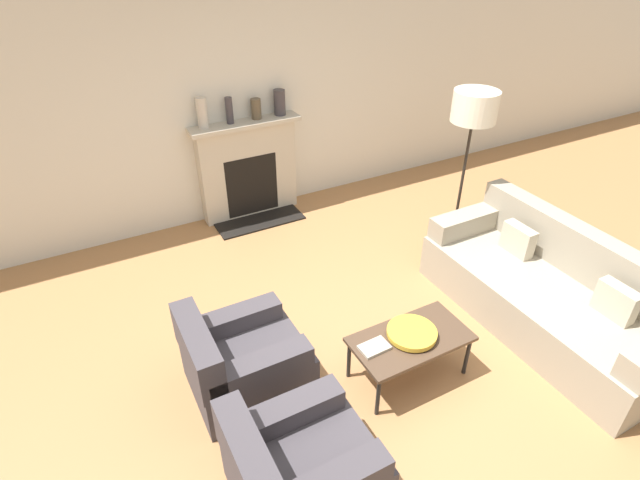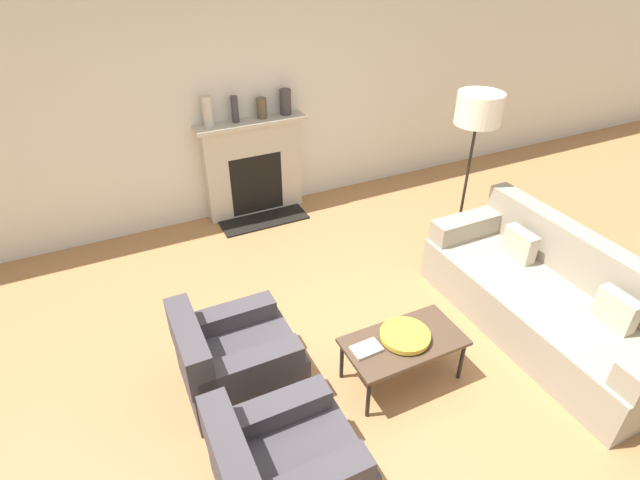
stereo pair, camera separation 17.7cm
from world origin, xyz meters
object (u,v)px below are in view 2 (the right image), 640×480
object	(u,v)px
armchair_far	(234,359)
mantel_vase_right	(285,102)
mantel_vase_center_left	(235,109)
fireplace	(254,169)
armchair_near	(283,468)
coffee_table	(404,344)
mantel_vase_center_right	(262,108)
floor_lamp	(477,118)
book	(366,349)
mantel_vase_left	(208,111)
couch	(549,300)
bowl	(405,335)

from	to	relation	value
armchair_far	mantel_vase_right	xyz separation A→B (m)	(1.53, 2.59, 1.05)
armchair_far	mantel_vase_center_left	world-z (taller)	mantel_vase_center_left
fireplace	armchair_near	world-z (taller)	fireplace
coffee_table	armchair_far	bearing A→B (deg)	157.44
mantel_vase_center_right	floor_lamp	bearing A→B (deg)	-49.40
fireplace	book	bearing A→B (deg)	-93.47
armchair_near	mantel_vase_center_right	world-z (taller)	mantel_vase_center_right
mantel_vase_left	coffee_table	bearing A→B (deg)	-79.13
floor_lamp	mantel_vase_right	xyz separation A→B (m)	(-1.25, 1.80, -0.19)
mantel_vase_center_left	mantel_vase_right	world-z (taller)	mantel_vase_center_left
mantel_vase_center_left	mantel_vase_center_right	size ratio (longest dim) A/B	1.27
armchair_far	mantel_vase_left	xyz separation A→B (m)	(0.62, 2.59, 1.08)
mantel_vase_center_left	mantel_vase_right	xyz separation A→B (m)	(0.61, 0.00, -0.00)
mantel_vase_left	couch	bearing A→B (deg)	-56.58
fireplace	couch	size ratio (longest dim) A/B	0.57
couch	book	world-z (taller)	couch
fireplace	floor_lamp	size ratio (longest dim) A/B	0.73
bowl	mantel_vase_left	xyz separation A→B (m)	(-0.61, 3.08, 0.91)
fireplace	mantel_vase_right	distance (m)	0.88
mantel_vase_center_right	bowl	bearing A→B (deg)	-90.25
armchair_far	mantel_vase_center_right	xyz separation A→B (m)	(1.24, 2.59, 1.02)
couch	armchair_far	xyz separation A→B (m)	(-2.70, 0.57, -0.04)
armchair_far	bowl	distance (m)	1.33
armchair_far	mantel_vase_center_left	distance (m)	2.94
floor_lamp	mantel_vase_right	distance (m)	2.20
bowl	mantel_vase_center_left	size ratio (longest dim) A/B	1.33
mantel_vase_center_left	mantel_vase_center_right	distance (m)	0.32
couch	mantel_vase_left	xyz separation A→B (m)	(-2.08, 3.15, 1.04)
armchair_far	mantel_vase_center_left	size ratio (longest dim) A/B	2.99
couch	armchair_near	world-z (taller)	couch
mantel_vase_left	mantel_vase_center_left	size ratio (longest dim) A/B	1.15
book	mantel_vase_center_right	xyz separation A→B (m)	(0.34, 3.05, 0.88)
mantel_vase_left	mantel_vase_right	world-z (taller)	mantel_vase_left
mantel_vase_left	bowl	bearing A→B (deg)	-78.84
mantel_vase_center_left	mantel_vase_left	bearing A→B (deg)	180.00
armchair_far	mantel_vase_center_right	world-z (taller)	mantel_vase_center_right
armchair_near	armchair_far	distance (m)	1.00
coffee_table	mantel_vase_center_left	bearing A→B (deg)	95.33
couch	mantel_vase_center_left	bearing A→B (deg)	-150.61
armchair_far	bowl	bearing A→B (deg)	-111.79
armchair_far	mantel_vase_left	world-z (taller)	mantel_vase_left
armchair_far	armchair_near	bearing A→B (deg)	-180.00
armchair_near	floor_lamp	world-z (taller)	floor_lamp
fireplace	mantel_vase_center_left	world-z (taller)	mantel_vase_center_left
couch	mantel_vase_right	bearing A→B (deg)	-159.71
armchair_near	mantel_vase_right	xyz separation A→B (m)	(1.53, 3.59, 1.05)
fireplace	mantel_vase_left	world-z (taller)	mantel_vase_left
fireplace	couch	bearing A→B (deg)	-62.74
armchair_near	armchair_far	world-z (taller)	same
armchair_far	floor_lamp	xyz separation A→B (m)	(2.78, 0.78, 1.24)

